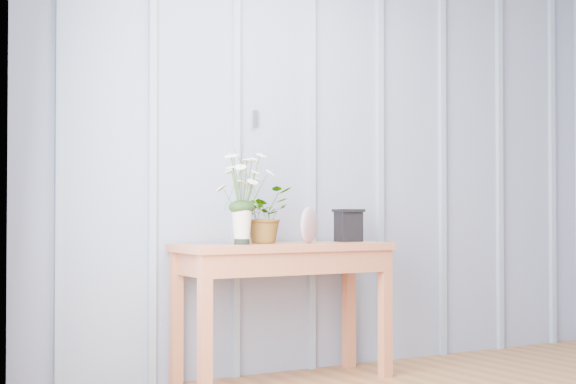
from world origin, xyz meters
TOP-DOWN VIEW (x-y plane):
  - sideboard at (-0.58, 1.99)m, footprint 1.20×0.45m
  - daisy_vase at (-0.85, 1.96)m, footprint 0.36×0.27m
  - spider_plant at (-0.67, 2.06)m, footprint 0.33×0.30m
  - felt_disc_vessel at (-0.46, 1.92)m, footprint 0.20×0.16m
  - carved_box at (-0.13, 2.03)m, footprint 0.16×0.12m

SIDE VIEW (x-z plane):
  - sideboard at x=-0.58m, z-range 0.26..1.01m
  - carved_box at x=-0.13m, z-range 0.75..0.94m
  - felt_disc_vessel at x=-0.46m, z-range 0.75..0.95m
  - spider_plant at x=-0.67m, z-range 0.75..1.06m
  - daisy_vase at x=-0.85m, z-range 0.81..1.33m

